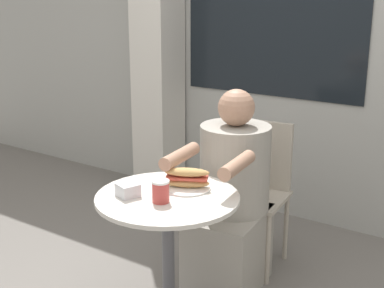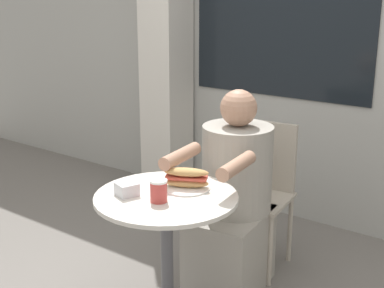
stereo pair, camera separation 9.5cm
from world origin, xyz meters
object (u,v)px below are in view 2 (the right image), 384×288
at_px(diner_chair, 262,181).
at_px(drink_cup, 159,191).
at_px(seated_diner, 233,207).
at_px(sandwich_on_plate, 186,180).
at_px(cafe_table, 167,233).

xyz_separation_m(diner_chair, drink_cup, (0.00, -0.97, 0.24)).
xyz_separation_m(seated_diner, sandwich_on_plate, (-0.01, -0.41, 0.28)).
relative_size(sandwich_on_plate, drink_cup, 2.23).
xyz_separation_m(diner_chair, sandwich_on_plate, (0.00, -0.76, 0.23)).
xyz_separation_m(cafe_table, seated_diner, (0.03, 0.54, -0.04)).
relative_size(seated_diner, sandwich_on_plate, 4.89).
distance_m(diner_chair, drink_cup, 1.00).
relative_size(cafe_table, diner_chair, 0.82).
xyz_separation_m(sandwich_on_plate, drink_cup, (-0.00, -0.20, 0.01)).
xyz_separation_m(diner_chair, seated_diner, (0.02, -0.35, -0.04)).
bearing_deg(drink_cup, diner_chair, 90.15).
distance_m(cafe_table, diner_chair, 0.89).
bearing_deg(drink_cup, seated_diner, 88.76).
relative_size(diner_chair, seated_diner, 0.77).
bearing_deg(diner_chair, seated_diner, 85.73).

